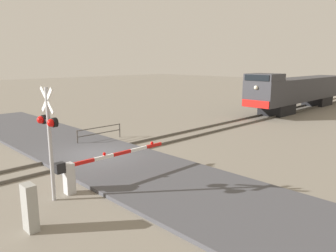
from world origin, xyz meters
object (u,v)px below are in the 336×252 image
(crossing_gate, at_px, (83,170))
(guard_railing, at_px, (99,132))
(crossing_signal, at_px, (49,131))
(utility_cabinet, at_px, (30,208))
(locomotive, at_px, (299,90))

(crossing_gate, bearing_deg, guard_railing, 142.90)
(crossing_signal, bearing_deg, crossing_gate, 96.94)
(utility_cabinet, relative_size, guard_railing, 0.46)
(locomotive, xyz_separation_m, guard_railing, (-2.85, -22.80, -1.42))
(utility_cabinet, bearing_deg, crossing_gate, 122.21)
(locomotive, bearing_deg, crossing_gate, -82.59)
(locomotive, xyz_separation_m, utility_cabinet, (5.39, -30.52, -1.31))
(guard_railing, bearing_deg, utility_cabinet, -43.15)
(locomotive, relative_size, crossing_signal, 4.26)
(crossing_gate, relative_size, utility_cabinet, 3.63)
(locomotive, xyz_separation_m, crossing_signal, (3.76, -29.04, 0.60))
(crossing_gate, height_order, guard_railing, crossing_gate)
(crossing_signal, height_order, utility_cabinet, crossing_signal)
(locomotive, distance_m, utility_cabinet, 31.02)
(crossing_signal, height_order, crossing_gate, crossing_signal)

